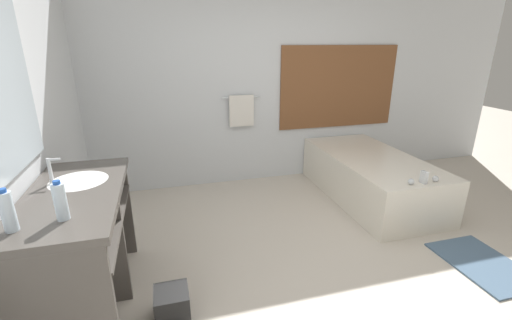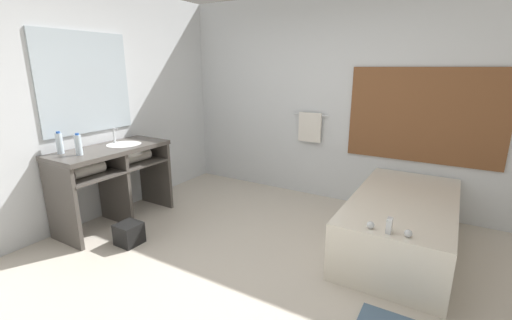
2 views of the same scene
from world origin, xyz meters
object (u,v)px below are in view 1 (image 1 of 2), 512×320
(water_bottle_2, at_px, (8,211))
(bathtub, at_px, (370,175))
(water_bottle_1, at_px, (60,201))
(waste_bin, at_px, (172,305))

(water_bottle_2, bearing_deg, bathtub, 25.67)
(water_bottle_1, relative_size, waste_bin, 0.98)
(water_bottle_1, height_order, water_bottle_2, water_bottle_2)
(bathtub, distance_m, water_bottle_2, 3.59)
(water_bottle_1, bearing_deg, water_bottle_2, -164.53)
(bathtub, xyz_separation_m, water_bottle_1, (-2.95, -1.46, 0.72))
(water_bottle_2, bearing_deg, water_bottle_1, 15.47)
(water_bottle_1, xyz_separation_m, water_bottle_2, (-0.23, -0.06, 0.00))
(bathtub, height_order, waste_bin, bathtub)
(water_bottle_2, height_order, waste_bin, water_bottle_2)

